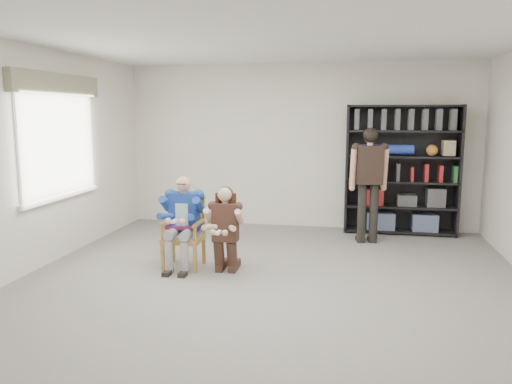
% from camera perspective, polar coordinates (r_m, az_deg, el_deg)
% --- Properties ---
extents(room_shell, '(6.00, 7.00, 2.80)m').
position_cam_1_polar(room_shell, '(5.19, 0.93, 2.73)').
color(room_shell, silver).
rests_on(room_shell, ground).
extents(floor, '(6.00, 7.00, 0.01)m').
position_cam_1_polar(floor, '(5.52, 0.89, -11.87)').
color(floor, slate).
rests_on(floor, ground).
extents(window_left, '(0.16, 2.00, 1.75)m').
position_cam_1_polar(window_left, '(7.20, -21.51, 5.71)').
color(window_left, white).
rests_on(window_left, room_shell).
extents(armchair, '(0.54, 0.52, 0.91)m').
position_cam_1_polar(armchair, '(6.45, -8.31, -4.63)').
color(armchair, olive).
rests_on(armchair, floor).
extents(seated_man, '(0.52, 0.72, 1.19)m').
position_cam_1_polar(seated_man, '(6.42, -8.34, -3.44)').
color(seated_man, navy).
rests_on(seated_man, floor).
extents(kneeling_woman, '(0.47, 0.74, 1.09)m').
position_cam_1_polar(kneeling_woman, '(6.15, -3.57, -4.38)').
color(kneeling_woman, '#38271B').
rests_on(kneeling_woman, floor).
extents(bookshelf, '(1.80, 0.38, 2.10)m').
position_cam_1_polar(bookshelf, '(8.45, 16.30, 2.42)').
color(bookshelf, black).
rests_on(bookshelf, floor).
extents(standing_man, '(0.59, 0.40, 1.75)m').
position_cam_1_polar(standing_man, '(7.71, 12.75, 0.66)').
color(standing_man, black).
rests_on(standing_man, floor).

